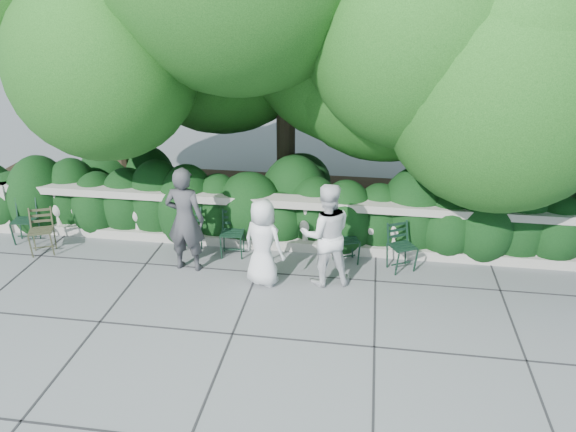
# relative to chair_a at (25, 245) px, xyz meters

# --- Properties ---
(ground) EXTENTS (90.00, 90.00, 0.00)m
(ground) POSITION_rel_chair_a_xyz_m (5.02, -1.16, 0.00)
(ground) COLOR #5A5D63
(ground) RESTS_ON ground
(balustrade) EXTENTS (12.00, 0.44, 1.00)m
(balustrade) POSITION_rel_chair_a_xyz_m (5.02, 0.64, 0.49)
(balustrade) COLOR #9E998E
(balustrade) RESTS_ON ground
(shrub_hedge) EXTENTS (15.00, 2.60, 1.70)m
(shrub_hedge) POSITION_rel_chair_a_xyz_m (5.02, 1.84, 0.00)
(shrub_hedge) COLOR black
(shrub_hedge) RESTS_ON ground
(tree_canopy) EXTENTS (15.04, 6.52, 6.78)m
(tree_canopy) POSITION_rel_chair_a_xyz_m (5.71, 2.03, 3.96)
(tree_canopy) COLOR #3F3023
(tree_canopy) RESTS_ON ground
(chair_a) EXTENTS (0.51, 0.55, 0.84)m
(chair_a) POSITION_rel_chair_a_xyz_m (0.00, 0.00, 0.00)
(chair_a) COLOR black
(chair_a) RESTS_ON ground
(chair_b) EXTENTS (0.48, 0.52, 0.84)m
(chair_b) POSITION_rel_chair_a_xyz_m (3.98, 0.05, 0.00)
(chair_b) COLOR black
(chair_b) RESTS_ON ground
(chair_c) EXTENTS (0.47, 0.50, 0.84)m
(chair_c) POSITION_rel_chair_a_xyz_m (3.14, 0.06, 0.00)
(chair_c) COLOR black
(chair_c) RESTS_ON ground
(chair_d) EXTENTS (0.62, 0.63, 0.84)m
(chair_d) POSITION_rel_chair_a_xyz_m (7.02, -0.02, 0.00)
(chair_d) COLOR black
(chair_d) RESTS_ON ground
(chair_e) EXTENTS (0.59, 0.61, 0.84)m
(chair_e) POSITION_rel_chair_a_xyz_m (6.05, 0.09, 0.00)
(chair_e) COLOR black
(chair_e) RESTS_ON ground
(chair_weathered) EXTENTS (0.59, 0.61, 0.84)m
(chair_weathered) POSITION_rel_chair_a_xyz_m (0.59, -0.37, 0.00)
(chair_weathered) COLOR black
(chair_weathered) RESTS_ON ground
(person_businessman) EXTENTS (0.84, 0.71, 1.47)m
(person_businessman) POSITION_rel_chair_a_xyz_m (4.70, -0.67, 0.73)
(person_businessman) COLOR silver
(person_businessman) RESTS_ON ground
(person_woman_grey) EXTENTS (0.69, 0.48, 1.83)m
(person_woman_grey) POSITION_rel_chair_a_xyz_m (3.31, -0.37, 0.92)
(person_woman_grey) COLOR #39393E
(person_woman_grey) RESTS_ON ground
(person_casual_man) EXTENTS (0.98, 0.84, 1.73)m
(person_casual_man) POSITION_rel_chair_a_xyz_m (5.69, -0.50, 0.87)
(person_casual_man) COLOR silver
(person_casual_man) RESTS_ON ground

